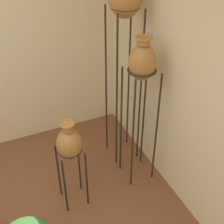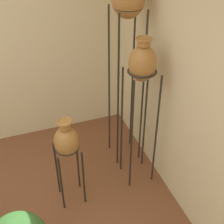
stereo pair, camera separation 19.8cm
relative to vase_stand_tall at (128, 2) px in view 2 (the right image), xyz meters
name	(u,v)px [view 2 (the right image)]	position (x,y,z in m)	size (l,w,h in m)	color
vase_stand_tall	(128,2)	(0.00, 0.00, 0.00)	(0.32, 0.32, 2.20)	#28231E
vase_stand_medium	(142,68)	(0.00, -0.39, -0.49)	(0.29, 0.29, 1.66)	#28231E
vase_stand_short	(67,143)	(-0.78, -0.47, -1.10)	(0.25, 0.25, 1.02)	#28231E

